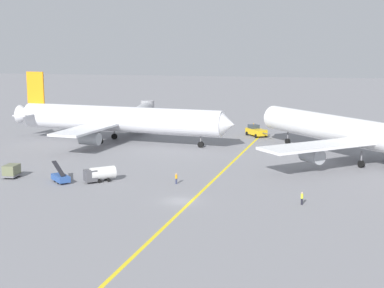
% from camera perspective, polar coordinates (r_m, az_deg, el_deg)
% --- Properties ---
extents(ground_plane, '(600.00, 600.00, 0.00)m').
position_cam_1_polar(ground_plane, '(80.63, -1.18, -5.69)').
color(ground_plane, gray).
extents(taxiway_stripe, '(6.17, 119.89, 0.01)m').
position_cam_1_polar(taxiway_stripe, '(89.62, 1.64, -4.08)').
color(taxiway_stripe, yellow).
rests_on(taxiway_stripe, ground).
extents(airliner_at_gate_left, '(52.33, 40.85, 15.26)m').
position_cam_1_polar(airliner_at_gate_left, '(127.78, -7.28, 2.42)').
color(airliner_at_gate_left, silver).
rests_on(airliner_at_gate_left, ground).
extents(airliner_being_pushed, '(44.29, 47.90, 15.06)m').
position_cam_1_polar(airliner_being_pushed, '(109.75, 16.63, 0.91)').
color(airliner_being_pushed, white).
rests_on(airliner_being_pushed, ground).
extents(pushback_tug, '(6.62, 8.08, 2.94)m').
position_cam_1_polar(pushback_tug, '(136.73, 6.35, 1.30)').
color(pushback_tug, gold).
rests_on(pushback_tug, ground).
extents(gse_container_dolly_flat, '(2.40, 3.33, 2.15)m').
position_cam_1_polar(gse_container_dolly_flat, '(98.68, -17.45, -2.53)').
color(gse_container_dolly_flat, slate).
rests_on(gse_container_dolly_flat, ground).
extents(gse_belt_loader_portside, '(4.41, 4.31, 3.02)m').
position_cam_1_polar(gse_belt_loader_portside, '(93.36, -12.90, -3.24)').
color(gse_belt_loader_portside, '#2D5199').
rests_on(gse_belt_loader_portside, ground).
extents(gse_fuel_bowser_stubby, '(4.93, 4.63, 2.40)m').
position_cam_1_polar(gse_fuel_bowser_stubby, '(92.43, -9.16, -2.92)').
color(gse_fuel_bowser_stubby, silver).
rests_on(gse_fuel_bowser_stubby, ground).
extents(ground_crew_ramp_agent_by_cones, '(0.36, 0.36, 1.76)m').
position_cam_1_polar(ground_crew_ramp_agent_by_cones, '(80.09, 10.84, -5.29)').
color(ground_crew_ramp_agent_by_cones, black).
rests_on(ground_crew_ramp_agent_by_cones, ground).
extents(ground_crew_marshaller_foreground, '(0.36, 0.50, 1.72)m').
position_cam_1_polar(ground_crew_marshaller_foreground, '(90.12, -1.57, -3.41)').
color(ground_crew_marshaller_foreground, '#2D3351').
rests_on(ground_crew_marshaller_foreground, ground).
extents(jet_bridge, '(6.42, 22.35, 5.75)m').
position_cam_1_polar(jet_bridge, '(154.85, -4.92, 3.35)').
color(jet_bridge, '#B7B7BC').
rests_on(jet_bridge, ground).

